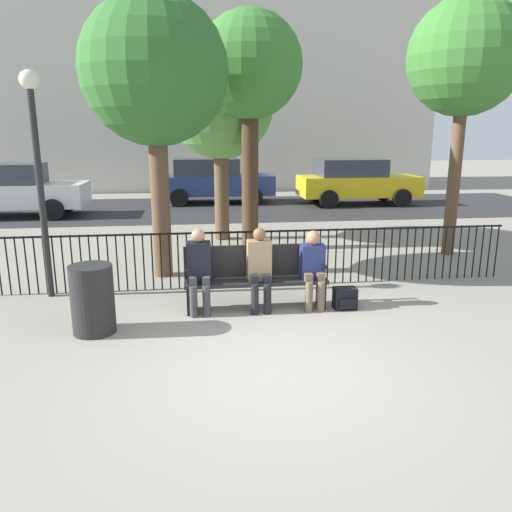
% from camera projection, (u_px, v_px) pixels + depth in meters
% --- Properties ---
extents(ground_plane, '(80.00, 80.00, 0.00)m').
position_uv_depth(ground_plane, '(277.00, 366.00, 5.52)').
color(ground_plane, gray).
extents(park_bench, '(2.07, 0.45, 0.92)m').
position_uv_depth(park_bench, '(255.00, 274.00, 7.29)').
color(park_bench, black).
rests_on(park_bench, ground).
extents(seated_person_0, '(0.34, 0.39, 1.22)m').
position_uv_depth(seated_person_0, '(199.00, 267.00, 7.03)').
color(seated_person_0, '#3D3D42').
rests_on(seated_person_0, ground).
extents(seated_person_1, '(0.34, 0.39, 1.21)m').
position_uv_depth(seated_person_1, '(260.00, 265.00, 7.13)').
color(seated_person_1, black).
rests_on(seated_person_1, ground).
extents(seated_person_2, '(0.34, 0.39, 1.15)m').
position_uv_depth(seated_person_2, '(313.00, 265.00, 7.23)').
color(seated_person_2, brown).
rests_on(seated_person_2, ground).
extents(backpack, '(0.33, 0.25, 0.32)m').
position_uv_depth(backpack, '(345.00, 298.00, 7.31)').
color(backpack, black).
rests_on(backpack, ground).
extents(fence_railing, '(9.01, 0.03, 0.95)m').
position_uv_depth(fence_railing, '(246.00, 254.00, 8.30)').
color(fence_railing, black).
rests_on(fence_railing, ground).
extents(tree_0, '(2.47, 2.47, 4.75)m').
position_uv_depth(tree_0, '(155.00, 73.00, 8.24)').
color(tree_0, brown).
rests_on(tree_0, ground).
extents(tree_1, '(2.46, 2.46, 4.38)m').
position_uv_depth(tree_1, '(220.00, 106.00, 11.42)').
color(tree_1, brown).
rests_on(tree_1, ground).
extents(tree_2, '(2.28, 2.28, 5.10)m').
position_uv_depth(tree_2, '(465.00, 59.00, 9.73)').
color(tree_2, brown).
rests_on(tree_2, ground).
extents(tree_3, '(2.18, 2.18, 4.95)m').
position_uv_depth(tree_3, '(250.00, 69.00, 10.20)').
color(tree_3, '#422D1E').
rests_on(tree_3, ground).
extents(lamp_post, '(0.28, 0.28, 3.40)m').
position_uv_depth(lamp_post, '(36.00, 150.00, 7.37)').
color(lamp_post, black).
rests_on(lamp_post, ground).
extents(street_surface, '(24.00, 6.00, 0.01)m').
position_uv_depth(street_surface, '(219.00, 208.00, 17.08)').
color(street_surface, '#2B2B2D').
rests_on(street_surface, ground).
extents(parked_car_0, '(4.20, 1.94, 1.62)m').
position_uv_depth(parked_car_0, '(11.00, 189.00, 15.15)').
color(parked_car_0, silver).
rests_on(parked_car_0, ground).
extents(parked_car_1, '(4.20, 1.94, 1.62)m').
position_uv_depth(parked_car_1, '(213.00, 180.00, 18.18)').
color(parked_car_1, navy).
rests_on(parked_car_1, ground).
extents(parked_car_2, '(4.20, 1.94, 1.62)m').
position_uv_depth(parked_car_2, '(356.00, 181.00, 17.80)').
color(parked_car_2, yellow).
rests_on(parked_car_2, ground).
extents(trash_bin, '(0.55, 0.55, 0.90)m').
position_uv_depth(trash_bin, '(93.00, 299.00, 6.37)').
color(trash_bin, black).
rests_on(trash_bin, ground).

